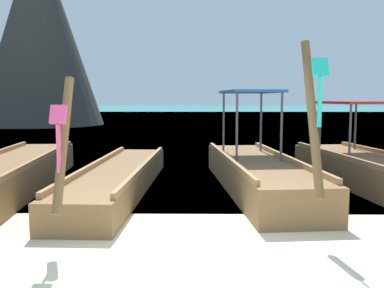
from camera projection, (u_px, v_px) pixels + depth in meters
ground at (187, 253)px, 5.38m from camera, size 120.00×120.00×0.00m
sea_water at (198, 111)px, 66.86m from camera, size 120.00×120.00×0.00m
longtail_boat_red_ribbon at (11, 175)px, 8.99m from camera, size 2.00×7.05×2.43m
longtail_boat_pink_ribbon at (119, 179)px, 8.97m from camera, size 1.33×6.94×2.24m
longtail_boat_turquoise_ribbon at (257, 172)px, 9.12m from camera, size 1.91×6.59×2.76m
longtail_boat_orange_ribbon at (366, 169)px, 9.57m from camera, size 2.02×5.95×2.55m
karst_rock at (37, 30)px, 31.45m from camera, size 9.76×9.09×14.30m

